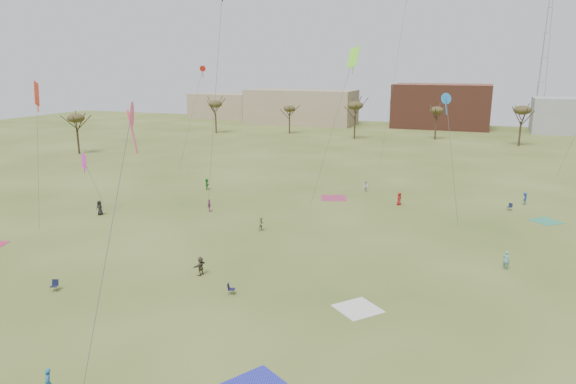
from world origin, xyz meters
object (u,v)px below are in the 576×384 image
(flyer_near_right, at_px, (48,383))
(radio_tower, at_px, (544,57))
(camp_chair_left, at_px, (55,288))
(camp_chair_right, at_px, (509,208))
(camp_chair_center, at_px, (231,291))

(flyer_near_right, distance_m, radio_tower, 144.12)
(camp_chair_left, height_order, camp_chair_right, same)
(camp_chair_left, distance_m, radio_tower, 137.08)
(flyer_near_right, xyz_separation_m, camp_chair_center, (3.30, 14.63, -0.53))
(camp_chair_right, bearing_deg, radio_tower, 120.95)
(camp_chair_center, height_order, radio_tower, radio_tower)
(camp_chair_left, xyz_separation_m, camp_chair_center, (13.09, 4.33, 0.00))
(flyer_near_right, height_order, camp_chair_center, flyer_near_right)
(flyer_near_right, distance_m, camp_chair_center, 15.00)
(camp_chair_right, distance_m, radio_tower, 93.70)
(camp_chair_left, height_order, camp_chair_center, same)
(camp_chair_left, xyz_separation_m, radio_tower, (43.44, 128.62, 18.95))
(camp_chair_left, distance_m, camp_chair_center, 13.79)
(flyer_near_right, distance_m, camp_chair_left, 14.22)
(camp_chair_left, relative_size, camp_chair_center, 1.00)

